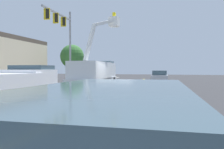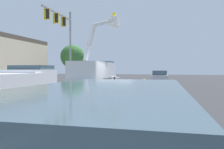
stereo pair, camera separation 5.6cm
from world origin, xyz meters
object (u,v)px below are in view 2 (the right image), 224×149
Objects in this scene: service_pickup_truck at (12,87)px; traffic_cone_mid_front at (124,82)px; traffic_signal_mast at (63,32)px; utility_bucket_truck at (95,72)px; passing_minivan at (160,76)px.

service_pickup_truck is 16.31m from traffic_cone_mid_front.
traffic_cone_mid_front is 8.44m from traffic_signal_mast.
traffic_signal_mast is at bearing 75.33° from utility_bucket_truck.
traffic_signal_mast is (1.07, 4.11, 4.12)m from utility_bucket_truck.
traffic_signal_mast is at bearing 22.60° from service_pickup_truck.
service_pickup_truck is at bearing -157.40° from traffic_signal_mast.
traffic_cone_mid_front is at bearing -0.67° from service_pickup_truck.
service_pickup_truck is 7.46× the size of traffic_cone_mid_front.
service_pickup_truck is (-11.78, -1.24, -0.50)m from utility_bucket_truck.
service_pickup_truck is at bearing 170.24° from passing_minivan.
traffic_signal_mast is at bearing 131.58° from passing_minivan.
utility_bucket_truck is 1.45× the size of service_pickup_truck.
utility_bucket_truck is 1.02× the size of traffic_signal_mast.
utility_bucket_truck is 4.89m from traffic_cone_mid_front.
passing_minivan is 5.65m from traffic_cone_mid_front.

